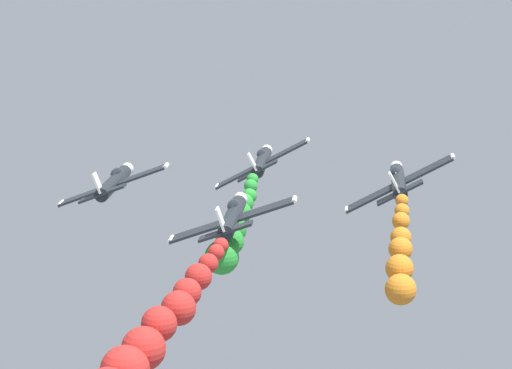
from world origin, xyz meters
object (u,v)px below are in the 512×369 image
object	(u,v)px
airplane_lead	(262,161)
airplane_left_outer	(232,216)
airplane_left_inner	(114,182)
airplane_right_inner	(398,181)

from	to	relation	value
airplane_lead	airplane_left_outer	size ratio (longest dim) A/B	1.00
airplane_left_inner	airplane_right_inner	distance (m)	22.70
airplane_right_inner	airplane_left_outer	bearing A→B (deg)	-138.64
airplane_right_inner	airplane_left_outer	world-z (taller)	airplane_right_inner
airplane_lead	airplane_left_inner	world-z (taller)	airplane_lead
airplane_right_inner	airplane_left_outer	xyz separation A→B (m)	(-11.92, -10.49, -0.50)
airplane_left_inner	airplane_left_outer	xyz separation A→B (m)	(10.77, -10.77, 0.11)
airplane_left_inner	airplane_left_outer	distance (m)	15.23
airplane_lead	airplane_left_inner	bearing A→B (deg)	-132.96
airplane_lead	airplane_right_inner	bearing A→B (deg)	-45.75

